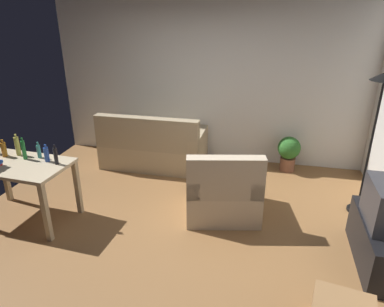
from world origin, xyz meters
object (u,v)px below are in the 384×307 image
at_px(bottle_squat, 17,146).
at_px(torchiere_lamp, 379,106).
at_px(bottle_tall, 39,151).
at_px(bottle_dark, 56,156).
at_px(couch, 153,148).
at_px(bottle_blue, 46,154).
at_px(bottle_green, 24,150).
at_px(armchair, 223,192).
at_px(potted_plant, 289,151).
at_px(tv_stand, 381,244).
at_px(bottle_amber, 4,149).
at_px(desk, 19,172).

bearing_deg(bottle_squat, torchiere_lamp, 11.75).
xyz_separation_m(bottle_tall, bottle_dark, (0.31, -0.12, 0.02)).
relative_size(couch, bottle_blue, 7.64).
xyz_separation_m(couch, bottle_green, (-1.03, -1.73, 0.57)).
bearing_deg(couch, bottle_tall, 61.80).
bearing_deg(armchair, bottle_green, -0.32).
distance_m(couch, bottle_tall, 1.95).
bearing_deg(potted_plant, bottle_green, -147.52).
relative_size(tv_stand, armchair, 1.04).
bearing_deg(bottle_amber, bottle_dark, -4.75).
height_order(armchair, bottle_squat, bottle_squat).
distance_m(bottle_tall, bottle_blue, 0.18).
xyz_separation_m(tv_stand, torchiere_lamp, (0.00, 1.04, 1.17)).
xyz_separation_m(desk, armchair, (2.38, 0.64, -0.33)).
relative_size(bottle_green, bottle_blue, 1.27).
height_order(bottle_squat, bottle_dark, bottle_squat).
bearing_deg(bottle_dark, bottle_amber, 175.25).
height_order(bottle_amber, bottle_tall, bottle_amber).
xyz_separation_m(couch, torchiere_lamp, (3.06, -0.76, 1.10)).
distance_m(bottle_tall, bottle_dark, 0.34).
height_order(bottle_tall, bottle_blue, bottle_blue).
relative_size(bottle_squat, bottle_dark, 1.12).
height_order(desk, bottle_dark, bottle_dark).
distance_m(bottle_squat, bottle_dark, 0.63).
height_order(armchair, bottle_amber, bottle_amber).
relative_size(armchair, bottle_squat, 3.84).
xyz_separation_m(bottle_green, bottle_tall, (0.15, 0.08, -0.04)).
height_order(couch, torchiere_lamp, torchiere_lamp).
bearing_deg(bottle_blue, bottle_dark, -16.64).
height_order(tv_stand, desk, desk).
height_order(couch, bottle_tall, bottle_tall).
xyz_separation_m(couch, bottle_dark, (-0.57, -1.78, 0.56)).
xyz_separation_m(armchair, bottle_blue, (-2.07, -0.50, 0.53)).
bearing_deg(bottle_squat, bottle_dark, -12.64).
bearing_deg(potted_plant, armchair, -118.57).
height_order(torchiere_lamp, bottle_squat, torchiere_lamp).
distance_m(bottle_amber, bottle_dark, 0.76).
bearing_deg(bottle_blue, potted_plant, 35.14).
distance_m(desk, potted_plant, 3.90).
bearing_deg(bottle_tall, tv_stand, -2.07).
relative_size(armchair, bottle_tall, 5.21).
relative_size(desk, bottle_squat, 4.50).
xyz_separation_m(tv_stand, desk, (-4.10, -0.07, 0.41)).
relative_size(couch, bottle_green, 6.00).
xyz_separation_m(armchair, bottle_green, (-2.37, -0.50, 0.56)).
bearing_deg(desk, torchiere_lamp, 18.84).
height_order(torchiere_lamp, desk, torchiere_lamp).
relative_size(potted_plant, bottle_blue, 2.63).
height_order(potted_plant, armchair, armchair).
relative_size(tv_stand, bottle_green, 3.99).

